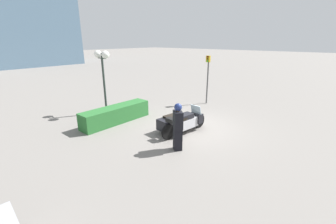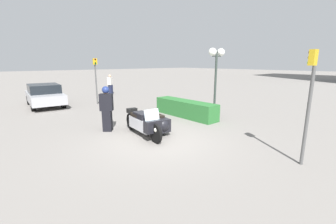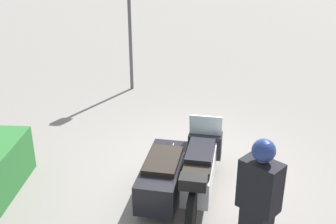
% 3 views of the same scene
% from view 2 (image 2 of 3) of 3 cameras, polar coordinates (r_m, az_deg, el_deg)
% --- Properties ---
extents(ground_plane, '(160.00, 160.00, 0.00)m').
position_cam_2_polar(ground_plane, '(8.35, -2.72, -7.02)').
color(ground_plane, slate).
extents(police_motorcycle, '(2.70, 1.40, 1.17)m').
position_cam_2_polar(police_motorcycle, '(8.83, -4.71, -2.69)').
color(police_motorcycle, black).
rests_on(police_motorcycle, ground).
extents(officer_rider, '(0.56, 0.58, 1.86)m').
position_cam_2_polar(officer_rider, '(9.47, -15.32, 1.05)').
color(officer_rider, black).
rests_on(officer_rider, ground).
extents(hedge_bush_curbside, '(3.77, 0.85, 0.84)m').
position_cam_2_polar(hedge_bush_curbside, '(11.79, 4.42, 0.88)').
color(hedge_bush_curbside, '#28662D').
rests_on(hedge_bush_curbside, ground).
extents(twin_lamp_post, '(0.41, 1.12, 3.52)m').
position_cam_2_polar(twin_lamp_post, '(12.46, 12.20, 12.72)').
color(twin_lamp_post, '#2D3833').
rests_on(twin_lamp_post, ground).
extents(traffic_light_near, '(0.23, 0.26, 3.11)m').
position_cam_2_polar(traffic_light_near, '(6.95, 32.31, 4.62)').
color(traffic_light_near, '#4C4C4C').
rests_on(traffic_light_near, ground).
extents(traffic_light_far, '(0.23, 0.27, 3.04)m').
position_cam_2_polar(traffic_light_far, '(15.84, -17.89, 9.17)').
color(traffic_light_far, '#4C4C4C').
rests_on(traffic_light_far, ground).
extents(parked_car_background, '(4.39, 2.23, 1.42)m').
position_cam_2_polar(parked_car_background, '(16.51, -28.85, 3.86)').
color(parked_car_background, '#9E9EA3').
rests_on(parked_car_background, ground).
extents(pedestrian_bystander, '(0.54, 0.57, 1.75)m').
position_cam_2_polar(pedestrian_bystander, '(20.53, -14.44, 6.78)').
color(pedestrian_bystander, '#191E38').
rests_on(pedestrian_bystander, ground).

